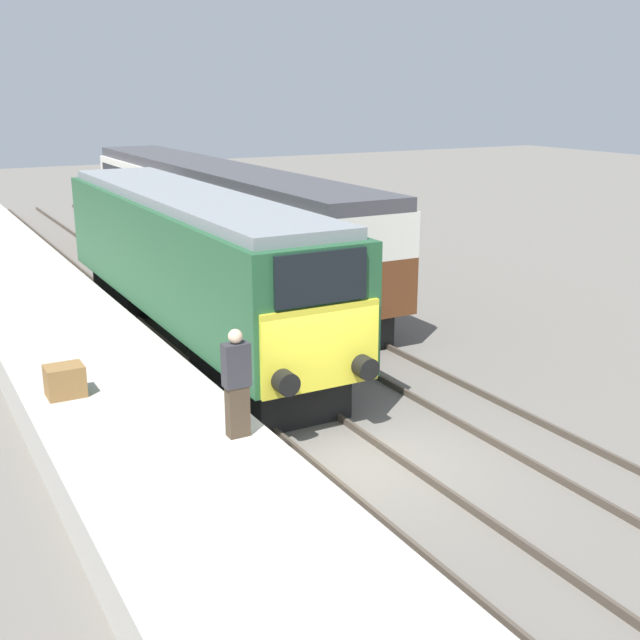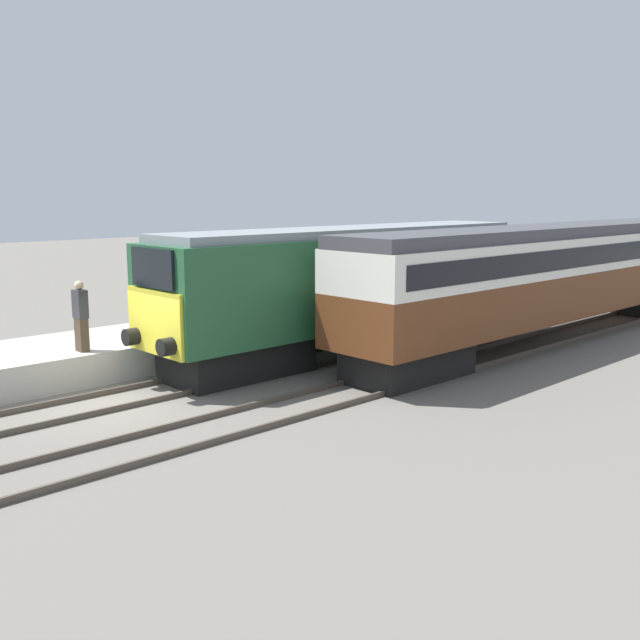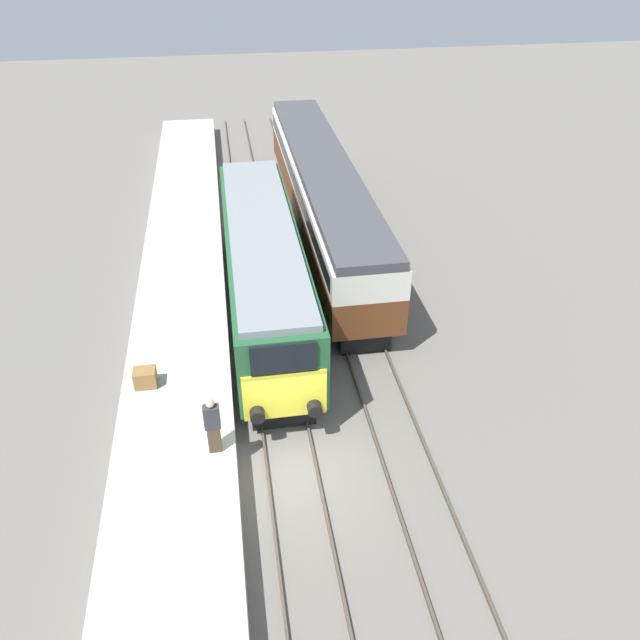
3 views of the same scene
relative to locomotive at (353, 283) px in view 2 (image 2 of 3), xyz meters
name	(u,v)px [view 2 (image 2 of 3)]	position (x,y,z in m)	size (l,w,h in m)	color
ground_plane	(112,403)	(0.00, -8.32, -2.20)	(120.00, 120.00, 0.00)	slate
platform_left	(278,325)	(-3.30, -0.32, -1.76)	(3.50, 50.00, 0.88)	#B7B2A8
rails_near_track	(272,366)	(0.00, -3.32, -2.13)	(1.51, 60.00, 0.14)	#4C4238
rails_far_track	(357,389)	(3.40, -3.32, -2.13)	(1.50, 60.00, 0.14)	#4C4238
locomotive	(353,283)	(0.00, 0.00, 0.00)	(2.70, 14.55, 3.94)	black
passenger_carriage	(560,270)	(3.40, 6.72, 0.19)	(2.75, 20.49, 3.92)	black
person_on_platform	(81,316)	(-2.11, -8.01, -0.38)	(0.44, 0.26, 1.87)	#473828
luggage_crate	(150,316)	(-4.25, -4.78, -1.02)	(0.70, 0.56, 0.60)	olive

